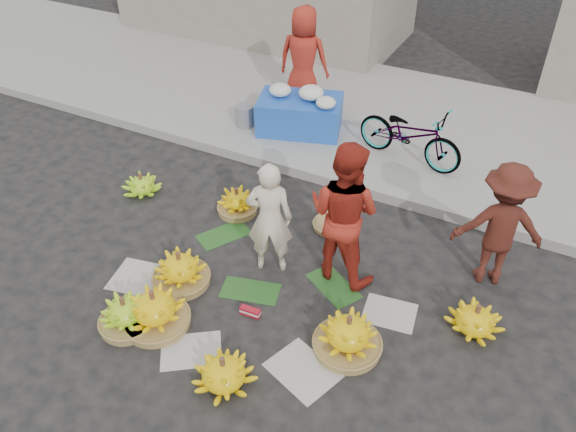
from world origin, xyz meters
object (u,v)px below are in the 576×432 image
at_px(vendor_cream, 270,219).
at_px(banana_bunch_4, 348,335).
at_px(banana_bunch_0, 180,270).
at_px(flower_table, 300,112).
at_px(bicycle, 410,134).

bearing_deg(vendor_cream, banana_bunch_4, 126.82).
bearing_deg(banana_bunch_0, vendor_cream, 42.45).
distance_m(banana_bunch_4, vendor_cream, 1.54).
height_order(flower_table, bicycle, bicycle).
distance_m(banana_bunch_0, banana_bunch_4, 2.04).
bearing_deg(vendor_cream, bicycle, -128.17).
xyz_separation_m(banana_bunch_4, flower_table, (-2.34, 3.64, 0.23)).
relative_size(flower_table, bicycle, 0.90).
bearing_deg(banana_bunch_0, bicycle, 67.04).
distance_m(banana_bunch_0, bicycle, 3.85).
bearing_deg(flower_table, vendor_cream, -87.15).
xyz_separation_m(vendor_cream, bicycle, (0.73, 2.83, -0.16)).
distance_m(vendor_cream, flower_table, 3.12).
xyz_separation_m(banana_bunch_0, bicycle, (1.50, 3.53, 0.36)).
height_order(banana_bunch_0, vendor_cream, vendor_cream).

